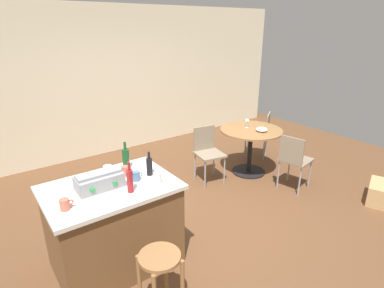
% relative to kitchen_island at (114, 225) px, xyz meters
% --- Properties ---
extents(ground_plane, '(8.80, 8.80, 0.00)m').
position_rel_kitchen_island_xyz_m(ground_plane, '(1.32, 0.12, -0.45)').
color(ground_plane, brown).
extents(back_wall, '(8.00, 0.10, 2.70)m').
position_rel_kitchen_island_xyz_m(back_wall, '(1.32, 3.02, 0.90)').
color(back_wall, beige).
rests_on(back_wall, ground_plane).
extents(kitchen_island, '(1.23, 0.86, 0.90)m').
position_rel_kitchen_island_xyz_m(kitchen_island, '(0.00, 0.00, 0.00)').
color(kitchen_island, brown).
rests_on(kitchen_island, ground_plane).
extents(wooden_stool, '(0.35, 0.35, 0.61)m').
position_rel_kitchen_island_xyz_m(wooden_stool, '(0.05, -0.82, 0.01)').
color(wooden_stool, olive).
rests_on(wooden_stool, ground_plane).
extents(dining_table, '(1.00, 1.00, 0.76)m').
position_rel_kitchen_island_xyz_m(dining_table, '(2.68, 0.71, 0.13)').
color(dining_table, black).
rests_on(dining_table, ground_plane).
extents(folding_chair_near, '(0.56, 0.56, 0.85)m').
position_rel_kitchen_island_xyz_m(folding_chair_near, '(3.33, 1.08, 0.04)').
color(folding_chair_near, '#7F705B').
rests_on(folding_chair_near, ground_plane).
extents(folding_chair_far, '(0.46, 0.46, 0.86)m').
position_rel_kitchen_island_xyz_m(folding_chair_far, '(1.95, 0.92, 0.06)').
color(folding_chair_far, '#7F705B').
rests_on(folding_chair_far, ground_plane).
extents(folding_chair_left, '(0.47, 0.47, 0.87)m').
position_rel_kitchen_island_xyz_m(folding_chair_left, '(2.76, -0.09, 0.06)').
color(folding_chair_left, '#7F705B').
rests_on(folding_chair_left, ground_plane).
extents(toolbox, '(0.42, 0.24, 0.16)m').
position_rel_kitchen_island_xyz_m(toolbox, '(-0.09, 0.01, 0.52)').
color(toolbox, gray).
rests_on(toolbox, kitchen_island).
extents(bottle_0, '(0.06, 0.06, 0.25)m').
position_rel_kitchen_island_xyz_m(bottle_0, '(0.42, -0.02, 0.55)').
color(bottle_0, black).
rests_on(bottle_0, kitchen_island).
extents(bottle_1, '(0.06, 0.06, 0.30)m').
position_rel_kitchen_island_xyz_m(bottle_1, '(0.11, -0.22, 0.56)').
color(bottle_1, maroon).
rests_on(bottle_1, kitchen_island).
extents(bottle_2, '(0.07, 0.07, 0.30)m').
position_rel_kitchen_island_xyz_m(bottle_2, '(0.30, 0.27, 0.56)').
color(bottle_2, '#194C23').
rests_on(bottle_2, kitchen_island).
extents(cup_0, '(0.12, 0.09, 0.09)m').
position_rel_kitchen_island_xyz_m(cup_0, '(0.09, 0.27, 0.49)').
color(cup_0, white).
rests_on(cup_0, kitchen_island).
extents(cup_1, '(0.11, 0.07, 0.10)m').
position_rel_kitchen_island_xyz_m(cup_1, '(0.26, -0.05, 0.50)').
color(cup_1, '#4C7099').
rests_on(cup_1, kitchen_island).
extents(cup_2, '(0.11, 0.08, 0.11)m').
position_rel_kitchen_island_xyz_m(cup_2, '(0.40, -0.22, 0.50)').
color(cup_2, white).
rests_on(cup_2, kitchen_island).
extents(cup_3, '(0.11, 0.08, 0.10)m').
position_rel_kitchen_island_xyz_m(cup_3, '(-0.46, -0.17, 0.50)').
color(cup_3, '#DB6651').
rests_on(cup_3, kitchen_island).
extents(cup_4, '(0.11, 0.07, 0.10)m').
position_rel_kitchen_island_xyz_m(cup_4, '(0.22, 0.12, 0.50)').
color(cup_4, '#DB6651').
rests_on(cup_4, kitchen_island).
extents(wine_glass, '(0.07, 0.07, 0.14)m').
position_rel_kitchen_island_xyz_m(wine_glass, '(2.70, 0.83, 0.42)').
color(wine_glass, silver).
rests_on(wine_glass, dining_table).
extents(serving_bowl, '(0.18, 0.18, 0.07)m').
position_rel_kitchen_island_xyz_m(serving_bowl, '(2.73, 0.54, 0.35)').
color(serving_bowl, white).
rests_on(serving_bowl, dining_table).
extents(cardboard_box, '(0.58, 0.49, 0.28)m').
position_rel_kitchen_island_xyz_m(cardboard_box, '(3.47, -1.07, -0.31)').
color(cardboard_box, tan).
rests_on(cardboard_box, ground_plane).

